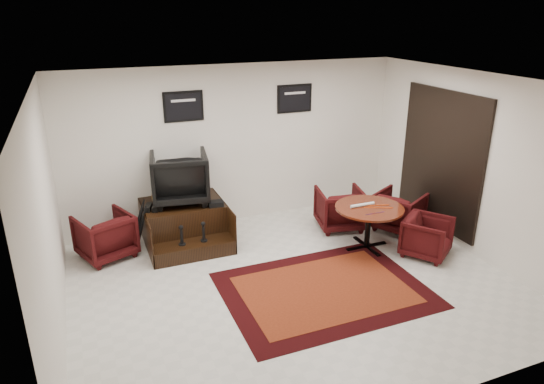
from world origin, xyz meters
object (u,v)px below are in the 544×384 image
at_px(shine_chair, 180,175).
at_px(table_chair_back, 340,207).
at_px(meeting_table, 369,212).
at_px(armchair_side, 105,234).
at_px(shine_podium, 185,224).
at_px(table_chair_corner, 427,235).
at_px(table_chair_window, 399,209).

bearing_deg(shine_chair, table_chair_back, 176.59).
bearing_deg(meeting_table, shine_chair, 151.50).
bearing_deg(armchair_side, shine_podium, 161.14).
bearing_deg(table_chair_corner, table_chair_back, 82.01).
bearing_deg(meeting_table, armchair_side, 162.25).
xyz_separation_m(armchair_side, table_chair_corner, (4.65, -1.84, -0.04)).
distance_m(meeting_table, table_chair_window, 0.99).
height_order(shine_podium, armchair_side, armchair_side).
relative_size(shine_chair, table_chair_corner, 1.32).
xyz_separation_m(shine_podium, table_chair_window, (3.57, -0.94, 0.07)).
bearing_deg(table_chair_corner, meeting_table, 105.38).
distance_m(meeting_table, table_chair_corner, 0.96).
height_order(table_chair_back, table_chair_window, table_chair_back).
xyz_separation_m(shine_chair, table_chair_window, (3.57, -1.08, -0.75)).
bearing_deg(table_chair_window, meeting_table, 84.88).
xyz_separation_m(shine_podium, table_chair_back, (2.66, -0.47, 0.08)).
distance_m(shine_podium, meeting_table, 3.01).
bearing_deg(shine_chair, table_chair_window, 172.65).
bearing_deg(shine_chair, armchair_side, 18.42).
distance_m(armchair_side, meeting_table, 4.15).
xyz_separation_m(shine_podium, armchair_side, (-1.25, -0.06, 0.08)).
bearing_deg(meeting_table, table_chair_back, 92.10).
bearing_deg(table_chair_back, table_chair_corner, 130.19).
bearing_deg(table_chair_window, table_chair_back, 34.01).
bearing_deg(table_chair_window, armchair_side, 51.02).
distance_m(shine_podium, shine_chair, 0.83).
xyz_separation_m(meeting_table, table_chair_back, (-0.03, 0.85, -0.23)).
height_order(shine_chair, meeting_table, shine_chair).
distance_m(shine_podium, armchair_side, 1.26).
relative_size(shine_podium, table_chair_window, 1.77).
distance_m(table_chair_window, table_chair_corner, 0.98).
bearing_deg(table_chair_corner, armchair_side, 123.03).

